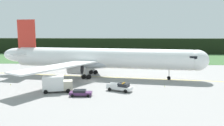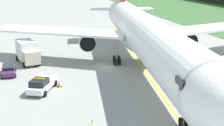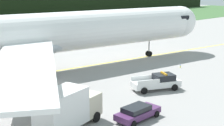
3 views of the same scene
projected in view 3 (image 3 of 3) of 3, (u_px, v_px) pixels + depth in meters
The scene contains 8 objects.
ground at pixel (51, 84), 38.94m from camera, with size 320.00×320.00×0.00m, color gray.
taxiway_centerline_main at pixel (46, 73), 44.26m from camera, with size 78.57×0.30×0.01m, color yellow.
airliner at pixel (40, 35), 42.70m from camera, with size 59.37×48.68×16.34m.
ops_pickup_truck at pixel (158, 82), 36.87m from camera, with size 5.90×4.07×1.94m.
catering_truck at pixel (67, 108), 26.54m from camera, with size 6.63×3.89×3.67m.
staff_car at pixel (138, 112), 28.60m from camera, with size 4.54×2.10×1.30m.
apron_cone at pixel (137, 84), 37.81m from camera, with size 0.56×0.56×0.71m.
taxiway_edge_light_east at pixel (180, 66), 46.87m from camera, with size 0.12×0.12×0.44m.
Camera 3 is at (-19.93, -32.32, 11.66)m, focal length 51.52 mm.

